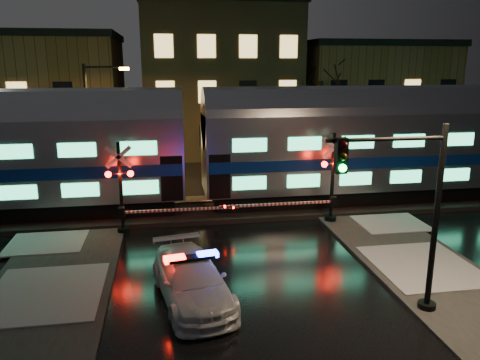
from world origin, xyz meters
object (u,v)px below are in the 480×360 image
crossing_signal_left (130,197)px  traffic_light (408,218)px  crossing_signal_right (325,187)px  streetlight (93,121)px  police_car (192,280)px

crossing_signal_left → traffic_light: (8.27, -8.11, 1.33)m
crossing_signal_right → crossing_signal_left: (-8.73, -0.00, -0.07)m
crossing_signal_right → traffic_light: bearing=-93.2°
crossing_signal_right → streetlight: 13.09m
streetlight → traffic_light: bearing=-54.6°
crossing_signal_right → streetlight: streetlight is taller
crossing_signal_right → crossing_signal_left: 8.73m
police_car → streetlight: streetlight is taller
streetlight → police_car: bearing=-70.8°
traffic_light → streetlight: (-10.53, 14.80, 1.16)m
traffic_light → crossing_signal_right: bearing=91.9°
crossing_signal_left → streetlight: bearing=108.6°
crossing_signal_right → crossing_signal_left: size_ratio=1.04×
crossing_signal_left → traffic_light: size_ratio=1.01×
traffic_light → streetlight: streetlight is taller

